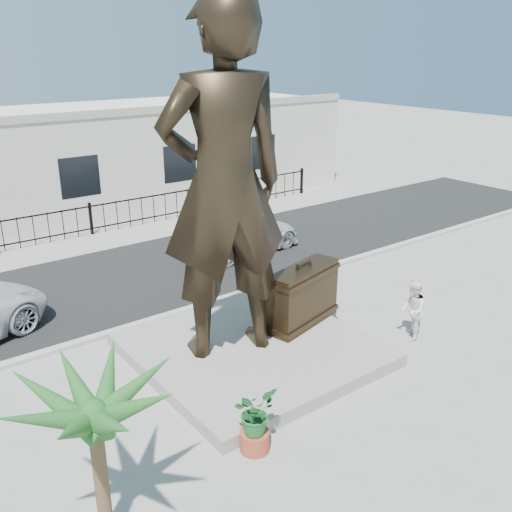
{
  "coord_description": "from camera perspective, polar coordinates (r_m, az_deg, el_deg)",
  "views": [
    {
      "loc": [
        -7.73,
        -8.26,
        7.08
      ],
      "look_at": [
        0.0,
        2.0,
        2.3
      ],
      "focal_mm": 40.0,
      "sensor_mm": 36.0,
      "label": 1
    }
  ],
  "objects": [
    {
      "name": "statue",
      "position": [
        12.37,
        -3.25,
        7.11
      ],
      "size": [
        3.25,
        2.54,
        7.88
      ],
      "primitive_type": "imported",
      "rotation": [
        0.0,
        0.0,
        2.89
      ],
      "color": "black",
      "rests_on": "plinth"
    },
    {
      "name": "car_silver",
      "position": [
        20.45,
        -1.44,
        2.17
      ],
      "size": [
        4.78,
        2.28,
        1.34
      ],
      "primitive_type": "imported",
      "rotation": [
        0.0,
        0.0,
        1.66
      ],
      "color": "silver",
      "rests_on": "street"
    },
    {
      "name": "shrub",
      "position": [
        10.7,
        -0.14,
        -15.35
      ],
      "size": [
        0.97,
        0.91,
        0.86
      ],
      "primitive_type": "imported",
      "rotation": [
        0.0,
        0.0,
        0.38
      ],
      "color": "#1E5E26",
      "rests_on": "planter"
    },
    {
      "name": "ground",
      "position": [
        13.35,
        5.28,
        -11.73
      ],
      "size": [
        100.0,
        100.0,
        0.0
      ],
      "primitive_type": "plane",
      "color": "#9E9991",
      "rests_on": "ground"
    },
    {
      "name": "tourist",
      "position": [
        14.95,
        15.35,
        -5.26
      ],
      "size": [
        0.97,
        0.95,
        1.58
      ],
      "primitive_type": "imported",
      "rotation": [
        0.0,
        0.0,
        3.86
      ],
      "color": "white",
      "rests_on": "ground"
    },
    {
      "name": "suitcase",
      "position": [
        14.59,
        4.71,
        -3.98
      ],
      "size": [
        2.3,
        1.21,
        1.55
      ],
      "primitive_type": "cube",
      "rotation": [
        0.0,
        0.0,
        0.24
      ],
      "color": "#302314",
      "rests_on": "plinth"
    },
    {
      "name": "curb",
      "position": [
        16.49,
        -5.25,
        -4.88
      ],
      "size": [
        40.0,
        0.25,
        0.12
      ],
      "primitive_type": "cube",
      "color": "#A5A399",
      "rests_on": "ground"
    },
    {
      "name": "fence",
      "position": [
        23.35,
        -16.18,
        3.47
      ],
      "size": [
        22.0,
        0.1,
        1.2
      ],
      "primitive_type": "cube",
      "color": "black",
      "rests_on": "ground"
    },
    {
      "name": "building",
      "position": [
        26.87,
        -19.87,
        8.74
      ],
      "size": [
        28.0,
        7.0,
        4.4
      ],
      "primitive_type": "cube",
      "color": "silver",
      "rests_on": "ground"
    },
    {
      "name": "street",
      "position": [
        19.35,
        -10.76,
        -1.42
      ],
      "size": [
        40.0,
        7.0,
        0.01
      ],
      "primitive_type": "cube",
      "color": "black",
      "rests_on": "ground"
    },
    {
      "name": "planter",
      "position": [
        11.08,
        -0.13,
        -17.98
      ],
      "size": [
        0.56,
        0.56,
        0.4
      ],
      "primitive_type": "cylinder",
      "color": "#9C3E29",
      "rests_on": "ground"
    },
    {
      "name": "plinth",
      "position": [
        13.99,
        -0.41,
        -9.3
      ],
      "size": [
        5.2,
        5.2,
        0.3
      ],
      "primitive_type": "cube",
      "color": "gray",
      "rests_on": "ground"
    },
    {
      "name": "far_sidewalk",
      "position": [
        22.81,
        -15.3,
        1.6
      ],
      "size": [
        40.0,
        2.5,
        0.02
      ],
      "primitive_type": "cube",
      "color": "#9E9991",
      "rests_on": "ground"
    }
  ]
}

